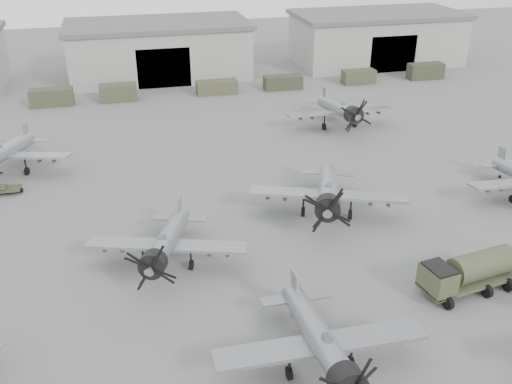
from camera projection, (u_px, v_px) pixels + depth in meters
ground at (245, 304)px, 40.22m from camera, size 220.00×220.00×0.00m
hangar_center at (159, 49)px, 91.94m from camera, size 29.00×14.80×8.70m
hangar_right at (376, 37)px, 100.11m from camera, size 29.00×14.80×8.70m
support_truck_2 at (52, 97)px, 79.51m from camera, size 5.86×2.20×2.42m
support_truck_3 at (118, 93)px, 81.47m from camera, size 5.23×2.20×2.42m
support_truck_4 at (217, 87)px, 84.65m from camera, size 6.05×2.20×1.98m
support_truck_5 at (283, 82)px, 86.83m from camera, size 5.81×2.20×2.05m
support_truck_6 at (358, 77)px, 89.47m from camera, size 5.13×2.20×2.15m
support_truck_7 at (425, 71)px, 91.89m from camera, size 5.71×2.20×2.47m
aircraft_near_1 at (323, 344)px, 33.18m from camera, size 12.80×11.52×5.15m
aircraft_mid_1 at (165, 244)px, 43.14m from camera, size 12.38×11.15×4.97m
aircraft_mid_2 at (328, 193)px, 50.17m from camera, size 13.81×12.47×5.59m
aircraft_far_0 at (3, 153)px, 58.35m from camera, size 13.50×12.15×5.38m
aircraft_far_1 at (341, 110)px, 70.68m from camera, size 13.48×12.13×5.42m
fuel_tanker at (469, 271)px, 40.98m from camera, size 7.87×4.31×2.92m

